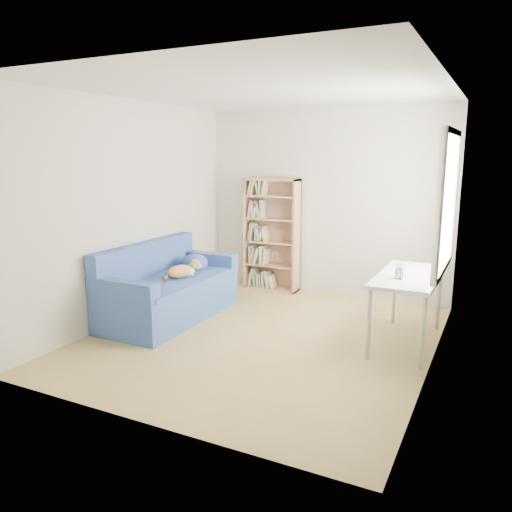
{
  "coord_description": "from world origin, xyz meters",
  "views": [
    {
      "loc": [
        2.24,
        -4.67,
        1.97
      ],
      "look_at": [
        -0.19,
        0.22,
        0.85
      ],
      "focal_mm": 35.0,
      "sensor_mm": 36.0,
      "label": 1
    }
  ],
  "objects_px": {
    "bookshelf": "(272,239)",
    "pen_cup": "(399,273)",
    "sofa": "(168,290)",
    "desk": "(409,281)"
  },
  "relations": [
    {
      "from": "desk",
      "to": "pen_cup",
      "type": "height_order",
      "value": "pen_cup"
    },
    {
      "from": "bookshelf",
      "to": "desk",
      "type": "relative_size",
      "value": 1.24
    },
    {
      "from": "pen_cup",
      "to": "bookshelf",
      "type": "bearing_deg",
      "value": 143.26
    },
    {
      "from": "sofa",
      "to": "bookshelf",
      "type": "distance_m",
      "value": 1.89
    },
    {
      "from": "bookshelf",
      "to": "desk",
      "type": "xyz_separation_m",
      "value": [
        2.18,
        -1.34,
        -0.07
      ]
    },
    {
      "from": "bookshelf",
      "to": "pen_cup",
      "type": "distance_m",
      "value": 2.64
    },
    {
      "from": "pen_cup",
      "to": "desk",
      "type": "bearing_deg",
      "value": 76.08
    },
    {
      "from": "sofa",
      "to": "desk",
      "type": "bearing_deg",
      "value": 7.95
    },
    {
      "from": "sofa",
      "to": "desk",
      "type": "relative_size",
      "value": 1.41
    },
    {
      "from": "bookshelf",
      "to": "pen_cup",
      "type": "relative_size",
      "value": 9.81
    }
  ]
}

